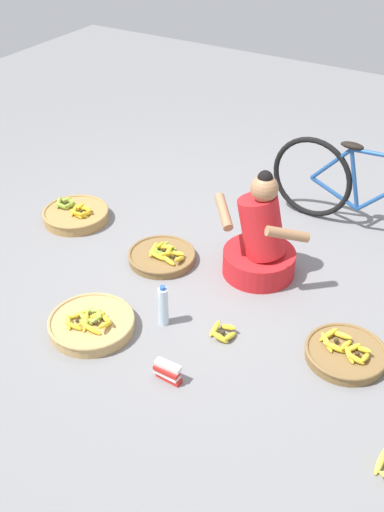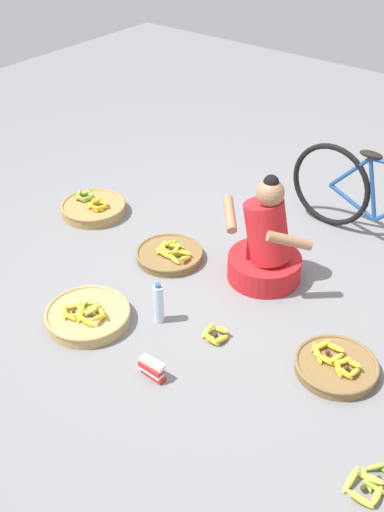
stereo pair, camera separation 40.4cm
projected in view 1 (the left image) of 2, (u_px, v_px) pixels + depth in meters
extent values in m
plane|color=slate|center=(206.00, 282.00, 4.38)|extent=(10.00, 10.00, 0.00)
cylinder|color=red|center=(259.00, 262.00, 4.43)|extent=(0.52, 0.52, 0.18)
cylinder|color=red|center=(261.00, 226.00, 4.26)|extent=(0.39, 0.31, 0.48)
sphere|color=#9E704C|center=(264.00, 188.00, 4.09)|extent=(0.19, 0.19, 0.19)
sphere|color=black|center=(265.00, 178.00, 4.04)|extent=(0.10, 0.10, 0.10)
cylinder|color=#9E704C|center=(224.00, 212.00, 4.25)|extent=(0.26, 0.28, 0.16)
cylinder|color=#9E704C|center=(287.00, 234.00, 4.02)|extent=(0.27, 0.26, 0.16)
torus|color=black|center=(312.00, 178.00, 4.95)|extent=(0.69, 0.09, 0.68)
cylinder|color=#1E4C8C|center=(354.00, 180.00, 4.74)|extent=(0.15, 0.04, 0.49)
cylinder|color=#1E4C8C|center=(334.00, 193.00, 4.90)|extent=(0.42, 0.06, 0.18)
cylinder|color=#1E4C8C|center=(331.00, 164.00, 4.79)|extent=(0.32, 0.05, 0.35)
ellipsoid|color=black|center=(352.00, 146.00, 4.62)|extent=(0.18, 0.08, 0.05)
cylinder|color=#A87F47|center=(76.00, 216.00, 5.05)|extent=(0.52, 0.52, 0.08)
torus|color=#A87F47|center=(76.00, 211.00, 5.03)|extent=(0.54, 0.54, 0.02)
ellipsoid|color=gold|center=(86.00, 214.00, 4.95)|extent=(0.05, 0.13, 0.07)
ellipsoid|color=gold|center=(87.00, 209.00, 5.00)|extent=(0.13, 0.09, 0.07)
ellipsoid|color=gold|center=(84.00, 208.00, 5.02)|extent=(0.13, 0.06, 0.06)
ellipsoid|color=gold|center=(78.00, 208.00, 5.01)|extent=(0.09, 0.13, 0.08)
ellipsoid|color=gold|center=(74.00, 210.00, 4.99)|extent=(0.06, 0.13, 0.08)
ellipsoid|color=gold|center=(76.00, 214.00, 4.93)|extent=(0.13, 0.03, 0.08)
ellipsoid|color=gold|center=(80.00, 215.00, 4.93)|extent=(0.12, 0.10, 0.08)
sphere|color=#382D19|center=(81.00, 211.00, 4.98)|extent=(0.03, 0.03, 0.03)
ellipsoid|color=#8CAD38|center=(70.00, 205.00, 5.06)|extent=(0.05, 0.12, 0.06)
ellipsoid|color=#8CAD38|center=(71.00, 201.00, 5.10)|extent=(0.12, 0.09, 0.07)
ellipsoid|color=#8CAD38|center=(65.00, 200.00, 5.12)|extent=(0.11, 0.11, 0.06)
ellipsoid|color=#8CAD38|center=(59.00, 203.00, 5.08)|extent=(0.09, 0.12, 0.08)
ellipsoid|color=#8CAD38|center=(62.00, 206.00, 5.04)|extent=(0.13, 0.07, 0.07)
sphere|color=#382D19|center=(65.00, 203.00, 5.08)|extent=(0.03, 0.03, 0.03)
cylinder|color=tan|center=(92.00, 325.00, 3.95)|extent=(0.54, 0.54, 0.08)
torus|color=tan|center=(91.00, 320.00, 3.93)|extent=(0.56, 0.56, 0.02)
ellipsoid|color=yellow|center=(105.00, 325.00, 3.84)|extent=(0.04, 0.15, 0.09)
ellipsoid|color=yellow|center=(106.00, 319.00, 3.90)|extent=(0.15, 0.11, 0.08)
ellipsoid|color=yellow|center=(94.00, 316.00, 3.93)|extent=(0.12, 0.14, 0.06)
ellipsoid|color=yellow|center=(86.00, 321.00, 3.87)|extent=(0.10, 0.15, 0.09)
ellipsoid|color=yellow|center=(91.00, 329.00, 3.82)|extent=(0.15, 0.05, 0.08)
sphere|color=#382D19|center=(96.00, 323.00, 3.88)|extent=(0.03, 0.03, 0.03)
ellipsoid|color=#9EB747|center=(97.00, 319.00, 3.91)|extent=(0.04, 0.12, 0.05)
ellipsoid|color=#9EB747|center=(99.00, 314.00, 3.94)|extent=(0.11, 0.11, 0.07)
ellipsoid|color=#9EB747|center=(94.00, 311.00, 3.97)|extent=(0.12, 0.07, 0.06)
ellipsoid|color=#9EB747|center=(87.00, 312.00, 3.96)|extent=(0.07, 0.12, 0.05)
ellipsoid|color=#9EB747|center=(83.00, 316.00, 3.93)|extent=(0.09, 0.11, 0.05)
ellipsoid|color=#9EB747|center=(86.00, 319.00, 3.90)|extent=(0.12, 0.04, 0.08)
ellipsoid|color=#9EB747|center=(91.00, 321.00, 3.89)|extent=(0.11, 0.10, 0.05)
sphere|color=#382D19|center=(91.00, 315.00, 3.93)|extent=(0.03, 0.03, 0.03)
ellipsoid|color=yellow|center=(84.00, 323.00, 3.87)|extent=(0.03, 0.12, 0.07)
ellipsoid|color=yellow|center=(84.00, 317.00, 3.93)|extent=(0.13, 0.05, 0.05)
ellipsoid|color=yellow|center=(77.00, 315.00, 3.94)|extent=(0.11, 0.10, 0.07)
ellipsoid|color=yellow|center=(69.00, 322.00, 3.88)|extent=(0.11, 0.11, 0.06)
ellipsoid|color=yellow|center=(74.00, 326.00, 3.85)|extent=(0.13, 0.06, 0.07)
sphere|color=#382D19|center=(77.00, 321.00, 3.89)|extent=(0.03, 0.03, 0.03)
cylinder|color=brown|center=(345.00, 354.00, 3.75)|extent=(0.48, 0.48, 0.06)
torus|color=brown|center=(346.00, 351.00, 3.73)|extent=(0.50, 0.50, 0.02)
ellipsoid|color=yellow|center=(366.00, 357.00, 3.65)|extent=(0.04, 0.12, 0.06)
ellipsoid|color=yellow|center=(363.00, 349.00, 3.69)|extent=(0.12, 0.08, 0.08)
ellipsoid|color=yellow|center=(352.00, 348.00, 3.71)|extent=(0.10, 0.11, 0.06)
ellipsoid|color=yellow|center=(349.00, 355.00, 3.65)|extent=(0.11, 0.10, 0.08)
ellipsoid|color=yellow|center=(356.00, 359.00, 3.63)|extent=(0.12, 0.05, 0.08)
sphere|color=#382D19|center=(357.00, 354.00, 3.67)|extent=(0.03, 0.03, 0.03)
ellipsoid|color=yellow|center=(346.00, 345.00, 3.73)|extent=(0.05, 0.15, 0.07)
ellipsoid|color=yellow|center=(341.00, 335.00, 3.81)|extent=(0.15, 0.05, 0.06)
ellipsoid|color=yellow|center=(329.00, 335.00, 3.81)|extent=(0.09, 0.15, 0.06)
ellipsoid|color=yellow|center=(327.00, 342.00, 3.74)|extent=(0.14, 0.12, 0.08)
ellipsoid|color=yellow|center=(335.00, 347.00, 3.71)|extent=(0.15, 0.06, 0.07)
sphere|color=#382D19|center=(336.00, 340.00, 3.76)|extent=(0.03, 0.03, 0.03)
cylinder|color=brown|center=(162.00, 257.00, 4.59)|extent=(0.49, 0.49, 0.06)
torus|color=brown|center=(162.00, 254.00, 4.57)|extent=(0.50, 0.50, 0.02)
ellipsoid|color=yellow|center=(179.00, 259.00, 4.47)|extent=(0.04, 0.13, 0.08)
ellipsoid|color=yellow|center=(177.00, 253.00, 4.54)|extent=(0.13, 0.04, 0.06)
ellipsoid|color=yellow|center=(167.00, 254.00, 4.52)|extent=(0.04, 0.13, 0.08)
ellipsoid|color=yellow|center=(168.00, 260.00, 4.46)|extent=(0.13, 0.05, 0.06)
sphere|color=#382D19|center=(173.00, 257.00, 4.49)|extent=(0.03, 0.03, 0.03)
ellipsoid|color=#8CAD38|center=(171.00, 253.00, 4.54)|extent=(0.04, 0.14, 0.06)
ellipsoid|color=#8CAD38|center=(170.00, 247.00, 4.61)|extent=(0.14, 0.05, 0.06)
ellipsoid|color=#8CAD38|center=(161.00, 246.00, 4.61)|extent=(0.10, 0.13, 0.07)
ellipsoid|color=#8CAD38|center=(156.00, 251.00, 4.56)|extent=(0.10, 0.13, 0.07)
ellipsoid|color=#8CAD38|center=(163.00, 254.00, 4.52)|extent=(0.13, 0.08, 0.08)
sphere|color=#382D19|center=(164.00, 250.00, 4.57)|extent=(0.03, 0.03, 0.03)
ellipsoid|color=gold|center=(168.00, 253.00, 4.54)|extent=(0.04, 0.13, 0.06)
ellipsoid|color=gold|center=(169.00, 250.00, 4.57)|extent=(0.12, 0.11, 0.05)
ellipsoid|color=gold|center=(163.00, 247.00, 4.60)|extent=(0.13, 0.08, 0.05)
ellipsoid|color=gold|center=(157.00, 247.00, 4.59)|extent=(0.07, 0.13, 0.08)
ellipsoid|color=gold|center=(154.00, 251.00, 4.57)|extent=(0.07, 0.13, 0.06)
ellipsoid|color=gold|center=(156.00, 255.00, 4.53)|extent=(0.13, 0.06, 0.05)
ellipsoid|color=gold|center=(161.00, 256.00, 4.51)|extent=(0.13, 0.09, 0.06)
sphere|color=#382D19|center=(161.00, 251.00, 4.56)|extent=(0.03, 0.03, 0.03)
ellipsoid|color=yellow|center=(168.00, 254.00, 4.51)|extent=(0.07, 0.15, 0.09)
ellipsoid|color=yellow|center=(166.00, 247.00, 4.59)|extent=(0.15, 0.05, 0.08)
ellipsoid|color=yellow|center=(153.00, 250.00, 4.57)|extent=(0.06, 0.15, 0.08)
ellipsoid|color=yellow|center=(157.00, 256.00, 4.50)|extent=(0.15, 0.05, 0.08)
sphere|color=#382D19|center=(161.00, 252.00, 4.55)|extent=(0.03, 0.03, 0.03)
ellipsoid|color=yellow|center=(381.00, 461.00, 3.11)|extent=(0.04, 0.15, 0.09)
ellipsoid|color=yellow|center=(230.00, 336.00, 3.88)|extent=(0.05, 0.14, 0.07)
ellipsoid|color=yellow|center=(228.00, 327.00, 3.95)|extent=(0.14, 0.05, 0.08)
ellipsoid|color=yellow|center=(215.00, 329.00, 3.94)|extent=(0.04, 0.13, 0.08)
ellipsoid|color=yellow|center=(220.00, 337.00, 3.87)|extent=(0.13, 0.06, 0.09)
sphere|color=#382D19|center=(223.00, 332.00, 3.91)|extent=(0.03, 0.03, 0.03)
cylinder|color=silver|center=(163.00, 306.00, 3.95)|extent=(0.07, 0.07, 0.28)
cylinder|color=#2D59B7|center=(163.00, 288.00, 3.86)|extent=(0.04, 0.04, 0.02)
cube|color=red|center=(169.00, 378.00, 3.61)|extent=(0.16, 0.06, 0.03)
cube|color=white|center=(167.00, 374.00, 3.60)|extent=(0.16, 0.06, 0.03)
cube|color=red|center=(167.00, 371.00, 3.57)|extent=(0.16, 0.05, 0.03)
cube|color=white|center=(168.00, 366.00, 3.57)|extent=(0.16, 0.05, 0.03)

